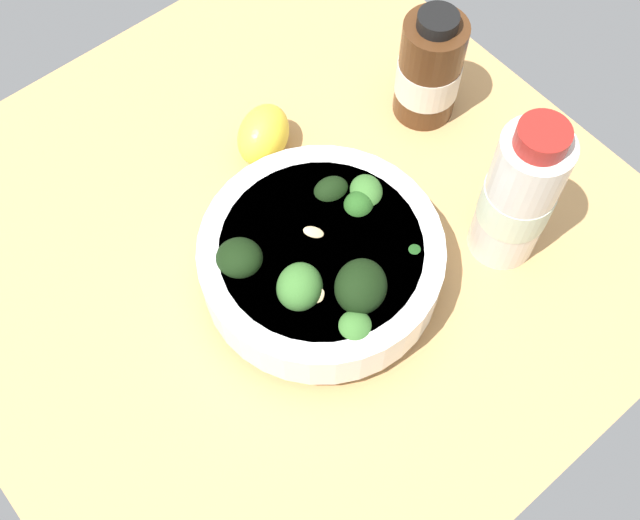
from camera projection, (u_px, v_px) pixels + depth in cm
name	position (u px, v px, depth cm)	size (l,w,h in cm)	color
ground_plane	(282.00, 247.00, 72.58)	(61.73, 61.73, 3.20)	tan
bowl_of_broccoli	(321.00, 261.00, 65.46)	(20.60, 20.60, 8.88)	white
lemon_wedge	(263.00, 135.00, 73.50)	(6.39, 4.63, 5.20)	yellow
bottle_tall	(429.00, 70.00, 73.48)	(6.17, 6.17, 12.39)	#472814
bottle_short	(518.00, 196.00, 64.33)	(6.09, 6.09, 16.42)	beige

